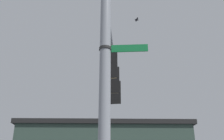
% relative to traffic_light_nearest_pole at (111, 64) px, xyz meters
% --- Properties ---
extents(signal_pole, '(0.31, 0.31, 7.37)m').
position_rel_traffic_light_nearest_pole_xyz_m(signal_pole, '(0.23, -2.43, -2.18)').
color(signal_pole, gray).
rests_on(signal_pole, ground).
extents(mast_arm, '(0.86, 7.17, 0.18)m').
position_rel_traffic_light_nearest_pole_xyz_m(mast_arm, '(-0.11, 1.15, 0.79)').
color(mast_arm, gray).
extents(traffic_light_nearest_pole, '(0.54, 0.49, 1.31)m').
position_rel_traffic_light_nearest_pole_xyz_m(traffic_light_nearest_pole, '(0.00, 0.00, 0.00)').
color(traffic_light_nearest_pole, black).
extents(traffic_light_mid_inner, '(0.54, 0.49, 1.31)m').
position_rel_traffic_light_nearest_pole_xyz_m(traffic_light_mid_inner, '(-0.18, 1.87, 0.00)').
color(traffic_light_mid_inner, black).
extents(traffic_light_mid_outer, '(0.54, 0.49, 1.31)m').
position_rel_traffic_light_nearest_pole_xyz_m(traffic_light_mid_outer, '(-0.36, 3.75, 0.00)').
color(traffic_light_mid_outer, black).
extents(street_name_sign, '(1.39, 0.35, 0.22)m').
position_rel_traffic_light_nearest_pole_xyz_m(street_name_sign, '(0.52, -2.40, -0.58)').
color(street_name_sign, '#147238').
extents(bird_flying, '(0.19, 0.28, 0.07)m').
position_rel_traffic_light_nearest_pole_xyz_m(bird_flying, '(1.01, 0.89, 2.49)').
color(bird_flying, black).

